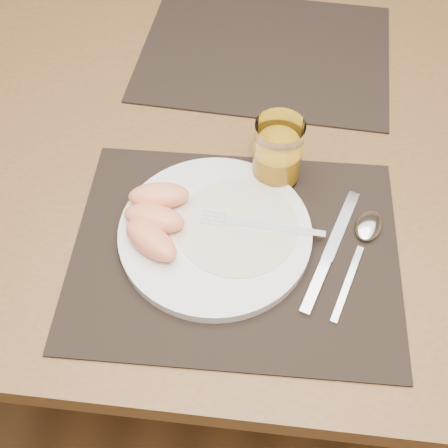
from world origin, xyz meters
TOP-DOWN VIEW (x-y plane):
  - ground at (0.00, 0.00)m, footprint 5.00×5.00m
  - table at (0.00, 0.00)m, footprint 1.40×0.90m
  - placemat_near at (0.01, -0.22)m, footprint 0.46×0.36m
  - placemat_far at (0.02, 0.22)m, footprint 0.47×0.37m
  - plate at (-0.03, -0.20)m, footprint 0.27×0.27m
  - plate_dressing at (0.00, -0.19)m, footprint 0.17×0.17m
  - fork at (0.02, -0.19)m, footprint 0.18×0.03m
  - knife at (0.13, -0.22)m, footprint 0.08×0.21m
  - spoon at (0.18, -0.18)m, footprint 0.08×0.19m
  - juice_glass at (0.05, -0.08)m, footprint 0.07×0.07m
  - grapefruit_wedges at (-0.11, -0.20)m, footprint 0.10×0.15m

SIDE VIEW (x-z plane):
  - ground at x=0.00m, z-range 0.00..0.00m
  - table at x=0.00m, z-range 0.29..1.04m
  - placemat_near at x=0.01m, z-range 0.75..0.75m
  - placemat_far at x=0.02m, z-range 0.75..0.75m
  - knife at x=0.13m, z-range 0.75..0.76m
  - spoon at x=0.18m, z-range 0.75..0.77m
  - plate at x=-0.03m, z-range 0.75..0.77m
  - plate_dressing at x=0.00m, z-range 0.77..0.77m
  - fork at x=0.02m, z-range 0.77..0.77m
  - grapefruit_wedges at x=-0.11m, z-range 0.77..0.80m
  - juice_glass at x=0.05m, z-range 0.75..0.86m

